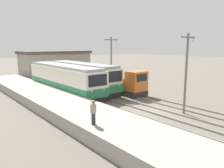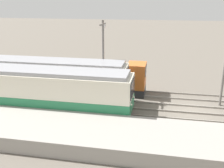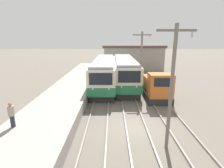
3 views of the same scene
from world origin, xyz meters
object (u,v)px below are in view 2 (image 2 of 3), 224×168
object	(u,v)px
commuter_train_left	(39,93)
commuter_train_center	(51,82)
shunting_locomotive	(121,81)
catenary_mast_mid	(103,57)

from	to	relation	value
commuter_train_left	commuter_train_center	bearing A→B (deg)	5.55
shunting_locomotive	catenary_mast_mid	size ratio (longest dim) A/B	0.76
commuter_train_center	shunting_locomotive	distance (m)	6.57
commuter_train_left	shunting_locomotive	world-z (taller)	commuter_train_left
commuter_train_left	shunting_locomotive	size ratio (longest dim) A/B	2.78
shunting_locomotive	commuter_train_center	bearing A→B (deg)	117.24
commuter_train_left	catenary_mast_mid	size ratio (longest dim) A/B	2.11
commuter_train_left	commuter_train_center	world-z (taller)	commuter_train_center
commuter_train_center	catenary_mast_mid	xyz separation A→B (m)	(1.51, -4.47, 2.12)
commuter_train_center	shunting_locomotive	world-z (taller)	commuter_train_center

